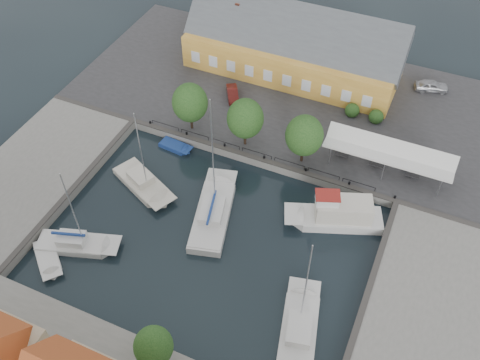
{
  "coord_description": "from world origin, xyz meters",
  "views": [
    {
      "loc": [
        16.04,
        -30.33,
        43.94
      ],
      "look_at": [
        0.0,
        6.0,
        1.5
      ],
      "focal_mm": 40.0,
      "sensor_mm": 36.0,
      "label": 1
    }
  ],
  "objects_px": {
    "car_red": "(233,94)",
    "center_sailboat": "(213,213)",
    "west_boat_d": "(77,245)",
    "trawler": "(338,216)",
    "launch_nw": "(175,147)",
    "tent_canopy": "(389,152)",
    "east_boat_c": "(299,330)",
    "west_boat_b": "(143,184)",
    "car_silver": "(432,86)",
    "warehouse": "(290,46)",
    "launch_sw": "(48,260)"
  },
  "relations": [
    {
      "from": "car_red",
      "to": "west_boat_b",
      "type": "distance_m",
      "value": 17.6
    },
    {
      "from": "warehouse",
      "to": "east_boat_c",
      "type": "xyz_separation_m",
      "value": [
        14.28,
        -35.91,
        -4.17
      ]
    },
    {
      "from": "car_red",
      "to": "west_boat_b",
      "type": "height_order",
      "value": "west_boat_b"
    },
    {
      "from": "car_silver",
      "to": "east_boat_c",
      "type": "distance_m",
      "value": 38.99
    },
    {
      "from": "tent_canopy",
      "to": "east_boat_c",
      "type": "relative_size",
      "value": 1.15
    },
    {
      "from": "tent_canopy",
      "to": "west_boat_d",
      "type": "xyz_separation_m",
      "value": [
        -25.89,
        -22.24,
        -3.41
      ]
    },
    {
      "from": "warehouse",
      "to": "car_silver",
      "type": "bearing_deg",
      "value": 8.55
    },
    {
      "from": "car_red",
      "to": "west_boat_d",
      "type": "distance_m",
      "value": 27.6
    },
    {
      "from": "car_silver",
      "to": "car_red",
      "type": "distance_m",
      "value": 25.86
    },
    {
      "from": "car_silver",
      "to": "center_sailboat",
      "type": "bearing_deg",
      "value": 132.02
    },
    {
      "from": "east_boat_c",
      "to": "warehouse",
      "type": "bearing_deg",
      "value": 111.69
    },
    {
      "from": "car_red",
      "to": "east_boat_c",
      "type": "relative_size",
      "value": 0.31
    },
    {
      "from": "launch_sw",
      "to": "trawler",
      "type": "bearing_deg",
      "value": 33.25
    },
    {
      "from": "car_red",
      "to": "center_sailboat",
      "type": "bearing_deg",
      "value": -102.51
    },
    {
      "from": "west_boat_d",
      "to": "launch_sw",
      "type": "distance_m",
      "value": 3.03
    },
    {
      "from": "car_silver",
      "to": "west_boat_d",
      "type": "bearing_deg",
      "value": 126.26
    },
    {
      "from": "west_boat_d",
      "to": "launch_nw",
      "type": "height_order",
      "value": "west_boat_d"
    },
    {
      "from": "tent_canopy",
      "to": "west_boat_b",
      "type": "distance_m",
      "value": 27.25
    },
    {
      "from": "west_boat_d",
      "to": "car_silver",
      "type": "bearing_deg",
      "value": 54.3
    },
    {
      "from": "car_red",
      "to": "trawler",
      "type": "xyz_separation_m",
      "value": [
        18.07,
        -13.53,
        -0.6
      ]
    },
    {
      "from": "trawler",
      "to": "west_boat_d",
      "type": "bearing_deg",
      "value": -149.43
    },
    {
      "from": "car_red",
      "to": "east_boat_c",
      "type": "xyz_separation_m",
      "value": [
        18.63,
        -26.93,
        -1.36
      ]
    },
    {
      "from": "launch_nw",
      "to": "car_red",
      "type": "bearing_deg",
      "value": 74.91
    },
    {
      "from": "west_boat_b",
      "to": "east_boat_c",
      "type": "bearing_deg",
      "value": -23.98
    },
    {
      "from": "trawler",
      "to": "west_boat_b",
      "type": "xyz_separation_m",
      "value": [
        -21.15,
        -3.74,
        -0.76
      ]
    },
    {
      "from": "west_boat_d",
      "to": "trawler",
      "type": "bearing_deg",
      "value": 30.57
    },
    {
      "from": "trawler",
      "to": "east_boat_c",
      "type": "relative_size",
      "value": 0.86
    },
    {
      "from": "tent_canopy",
      "to": "car_red",
      "type": "height_order",
      "value": "tent_canopy"
    },
    {
      "from": "warehouse",
      "to": "tent_canopy",
      "type": "height_order",
      "value": "warehouse"
    },
    {
      "from": "warehouse",
      "to": "launch_nw",
      "type": "distance_m",
      "value": 21.09
    },
    {
      "from": "car_red",
      "to": "center_sailboat",
      "type": "height_order",
      "value": "center_sailboat"
    },
    {
      "from": "trawler",
      "to": "east_boat_c",
      "type": "xyz_separation_m",
      "value": [
        0.56,
        -13.4,
        -0.76
      ]
    },
    {
      "from": "tent_canopy",
      "to": "car_red",
      "type": "distance_m",
      "value": 21.61
    },
    {
      "from": "west_boat_b",
      "to": "west_boat_d",
      "type": "relative_size",
      "value": 1.03
    },
    {
      "from": "tent_canopy",
      "to": "west_boat_d",
      "type": "relative_size",
      "value": 1.24
    },
    {
      "from": "car_silver",
      "to": "center_sailboat",
      "type": "distance_m",
      "value": 34.35
    },
    {
      "from": "car_silver",
      "to": "launch_nw",
      "type": "xyz_separation_m",
      "value": [
        -25.82,
        -22.17,
        -1.64
      ]
    },
    {
      "from": "tent_canopy",
      "to": "west_boat_d",
      "type": "height_order",
      "value": "west_boat_d"
    },
    {
      "from": "east_boat_c",
      "to": "west_boat_b",
      "type": "height_order",
      "value": "east_boat_c"
    },
    {
      "from": "car_silver",
      "to": "west_boat_b",
      "type": "relative_size",
      "value": 0.37
    },
    {
      "from": "west_boat_b",
      "to": "west_boat_d",
      "type": "bearing_deg",
      "value": -100.69
    },
    {
      "from": "launch_nw",
      "to": "east_boat_c",
      "type": "bearing_deg",
      "value": -37.66
    },
    {
      "from": "west_boat_b",
      "to": "launch_nw",
      "type": "bearing_deg",
      "value": 87.68
    },
    {
      "from": "center_sailboat",
      "to": "launch_sw",
      "type": "distance_m",
      "value": 17.09
    },
    {
      "from": "car_red",
      "to": "west_boat_b",
      "type": "bearing_deg",
      "value": -130.77
    },
    {
      "from": "car_silver",
      "to": "launch_nw",
      "type": "height_order",
      "value": "car_silver"
    },
    {
      "from": "center_sailboat",
      "to": "west_boat_d",
      "type": "bearing_deg",
      "value": -139.77
    },
    {
      "from": "trawler",
      "to": "east_boat_c",
      "type": "bearing_deg",
      "value": -87.62
    },
    {
      "from": "east_boat_c",
      "to": "west_boat_d",
      "type": "bearing_deg",
      "value": -179.53
    },
    {
      "from": "car_silver",
      "to": "west_boat_d",
      "type": "xyz_separation_m",
      "value": [
        -27.96,
        -38.91,
        -1.46
      ]
    }
  ]
}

